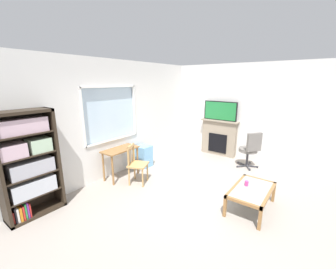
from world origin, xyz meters
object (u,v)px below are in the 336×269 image
(desk_under_window, at_px, (121,154))
(sippy_cup, at_px, (247,183))
(fireplace, at_px, (219,137))
(office_chair, at_px, (250,148))
(bookshelf, at_px, (28,164))
(plastic_drawer_unit, at_px, (143,156))
(wooden_chair, at_px, (137,164))
(coffee_table, at_px, (252,191))
(tv, at_px, (220,111))

(desk_under_window, height_order, sippy_cup, desk_under_window)
(fireplace, relative_size, office_chair, 1.18)
(desk_under_window, bearing_deg, office_chair, -43.42)
(bookshelf, height_order, plastic_drawer_unit, bookshelf)
(bookshelf, xyz_separation_m, sippy_cup, (2.50, -2.90, -0.50))
(sippy_cup, bearing_deg, office_chair, 14.50)
(bookshelf, bearing_deg, wooden_chair, -18.07)
(wooden_chair, height_order, office_chair, office_chair)
(office_chair, distance_m, coffee_table, 2.01)
(plastic_drawer_unit, relative_size, fireplace, 0.49)
(tv, height_order, sippy_cup, tv)
(plastic_drawer_unit, bearing_deg, wooden_chair, -145.32)
(office_chair, bearing_deg, bookshelf, 150.88)
(bookshelf, relative_size, fireplace, 1.56)
(bookshelf, relative_size, coffee_table, 1.73)
(desk_under_window, distance_m, plastic_drawer_unit, 0.89)
(office_chair, bearing_deg, plastic_drawer_unit, 124.34)
(sippy_cup, bearing_deg, tv, 34.17)
(bookshelf, height_order, tv, bookshelf)
(desk_under_window, relative_size, wooden_chair, 0.98)
(plastic_drawer_unit, xyz_separation_m, fireplace, (2.12, -1.26, 0.27))
(bookshelf, height_order, desk_under_window, bookshelf)
(wooden_chair, distance_m, fireplace, 3.02)
(wooden_chair, height_order, tv, tv)
(bookshelf, xyz_separation_m, office_chair, (4.35, -2.42, -0.39))
(wooden_chair, relative_size, plastic_drawer_unit, 1.55)
(plastic_drawer_unit, relative_size, sippy_cup, 6.46)
(bookshelf, xyz_separation_m, coffee_table, (2.44, -3.02, -0.60))
(coffee_table, bearing_deg, tv, 35.39)
(plastic_drawer_unit, bearing_deg, fireplace, -30.64)
(tv, bearing_deg, coffee_table, -144.61)
(tv, bearing_deg, sippy_cup, -145.83)
(desk_under_window, distance_m, coffee_table, 2.97)
(plastic_drawer_unit, height_order, office_chair, office_chair)
(desk_under_window, xyz_separation_m, wooden_chair, (0.01, -0.52, -0.13))
(bookshelf, height_order, wooden_chair, bookshelf)
(office_chair, bearing_deg, fireplace, 65.40)
(plastic_drawer_unit, distance_m, sippy_cup, 2.85)
(tv, relative_size, coffee_table, 0.96)
(plastic_drawer_unit, relative_size, tv, 0.57)
(bookshelf, xyz_separation_m, wooden_chair, (1.91, -0.62, -0.48))
(plastic_drawer_unit, bearing_deg, office_chair, -55.66)
(wooden_chair, distance_m, office_chair, 3.03)
(desk_under_window, distance_m, office_chair, 3.37)
(desk_under_window, bearing_deg, wooden_chair, -88.84)
(office_chair, height_order, sippy_cup, office_chair)
(fireplace, bearing_deg, office_chair, -114.60)
(tv, relative_size, office_chair, 1.03)
(tv, distance_m, sippy_cup, 2.98)
(tv, bearing_deg, office_chair, -113.82)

